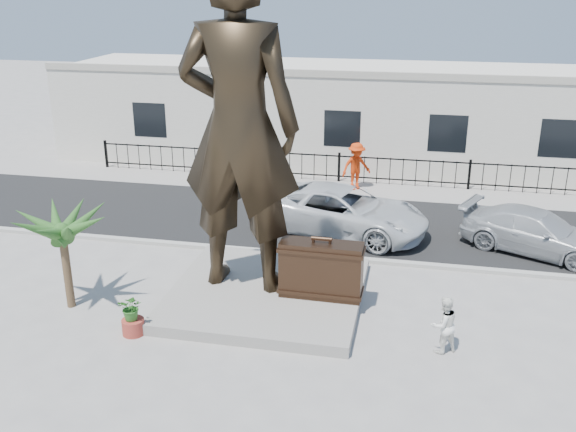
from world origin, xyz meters
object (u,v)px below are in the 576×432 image
statue (239,127)px  tourist (444,325)px  car_white (342,211)px  suitcase (321,270)px

statue → tourist: size_ratio=6.22×
tourist → car_white: car_white is taller
car_white → tourist: bearing=-141.0°
statue → tourist: bearing=162.0°
car_white → suitcase: bearing=-165.0°
statue → suitcase: (2.29, -0.37, -3.68)m
statue → suitcase: size_ratio=4.06×
suitcase → tourist: 3.62m
suitcase → car_white: 5.38m
suitcase → tourist: (3.20, -1.66, -0.36)m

